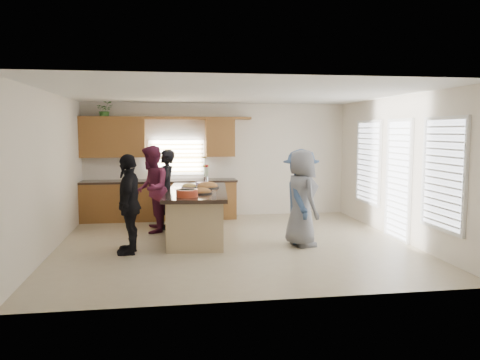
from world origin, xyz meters
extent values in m
plane|color=tan|center=(0.00, 0.00, 0.00)|extent=(6.50, 6.50, 0.00)
cube|color=silver|center=(0.00, 3.00, 1.40)|extent=(6.50, 0.02, 2.80)
cube|color=silver|center=(0.00, -3.00, 1.40)|extent=(6.50, 0.02, 2.80)
cube|color=silver|center=(-3.25, 0.00, 1.40)|extent=(0.02, 6.00, 2.80)
cube|color=silver|center=(3.25, 0.00, 1.40)|extent=(0.02, 6.00, 2.80)
cube|color=white|center=(0.00, 0.00, 2.80)|extent=(6.50, 6.00, 0.02)
cube|color=brown|center=(-1.43, 2.69, 0.45)|extent=(3.65, 0.62, 0.90)
cube|color=black|center=(-1.43, 2.69, 0.93)|extent=(3.70, 0.65, 0.05)
cube|color=brown|center=(-2.50, 2.82, 1.95)|extent=(1.50, 0.36, 0.90)
cube|color=brown|center=(0.05, 2.82, 1.95)|extent=(0.70, 0.36, 0.90)
cube|color=brown|center=(-1.23, 2.82, 2.43)|extent=(4.05, 0.40, 0.06)
cube|color=brown|center=(-1.00, 2.96, 1.48)|extent=(1.35, 0.08, 0.85)
cube|color=white|center=(3.22, 1.30, 1.42)|extent=(0.06, 1.10, 1.75)
cube|color=white|center=(3.22, -0.10, 1.17)|extent=(0.06, 0.85, 2.25)
cube|color=white|center=(3.22, -1.60, 1.42)|extent=(0.06, 1.10, 1.75)
cube|color=tan|center=(-0.65, 0.65, 0.44)|extent=(1.24, 2.59, 0.88)
cube|color=black|center=(-0.65, 0.65, 0.92)|extent=(1.41, 2.80, 0.07)
cube|color=black|center=(-0.65, 0.65, 0.04)|extent=(1.16, 2.50, 0.08)
cylinder|color=black|center=(-0.59, 0.16, 0.96)|extent=(0.41, 0.41, 0.02)
ellipsoid|color=#BC733B|center=(-0.59, 0.16, 0.98)|extent=(0.37, 0.37, 0.17)
cylinder|color=black|center=(-0.41, 1.02, 0.96)|extent=(0.48, 0.48, 0.02)
ellipsoid|color=#BC733B|center=(-0.41, 1.02, 0.98)|extent=(0.43, 0.43, 0.19)
cylinder|color=black|center=(-0.79, 1.08, 0.96)|extent=(0.32, 0.32, 0.02)
ellipsoid|color=tan|center=(-0.79, 1.08, 0.98)|extent=(0.29, 0.29, 0.13)
cylinder|color=#C03E23|center=(-0.88, -0.26, 1.02)|extent=(0.39, 0.39, 0.14)
cylinder|color=#EFE5BE|center=(-0.88, -0.26, 1.07)|extent=(0.32, 0.32, 0.04)
cylinder|color=white|center=(-0.40, -0.29, 1.01)|extent=(0.08, 0.08, 0.11)
cylinder|color=#C196DB|center=(-0.50, 1.63, 0.98)|extent=(0.24, 0.24, 0.05)
cylinder|color=silver|center=(-0.37, 1.87, 1.03)|extent=(0.11, 0.11, 0.15)
imported|color=#38722D|center=(-2.66, 2.82, 2.61)|extent=(0.42, 0.37, 0.41)
imported|color=black|center=(-1.26, 1.62, 0.86)|extent=(0.44, 0.64, 1.72)
imported|color=#581A32|center=(-1.56, 1.28, 0.91)|extent=(0.71, 0.90, 1.82)
imported|color=black|center=(-1.88, -0.40, 0.87)|extent=(0.48, 1.04, 1.73)
imported|color=navy|center=(1.25, -0.17, 0.89)|extent=(0.88, 1.26, 1.79)
imported|color=slate|center=(1.21, -0.33, 0.89)|extent=(0.72, 0.96, 1.78)
camera|label=1|loc=(-1.19, -8.58, 2.12)|focal=35.00mm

